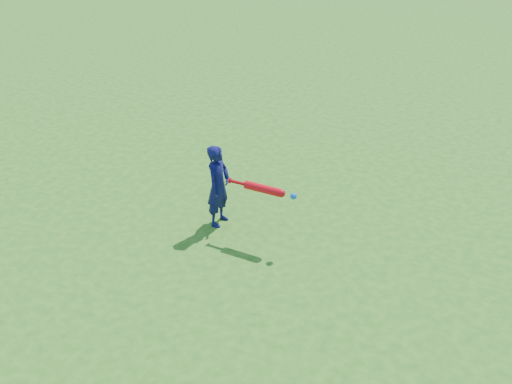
% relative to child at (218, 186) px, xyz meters
% --- Properties ---
extents(ground, '(80.00, 80.00, 0.00)m').
position_rel_child_xyz_m(ground, '(-0.13, -0.43, -0.51)').
color(ground, '#2B6D19').
rests_on(ground, ground).
extents(child, '(0.27, 0.39, 1.03)m').
position_rel_child_xyz_m(child, '(0.00, 0.00, 0.00)').
color(child, '#10114A').
rests_on(child, ground).
extents(bat_swing, '(0.84, 0.14, 0.10)m').
position_rel_child_xyz_m(bat_swing, '(0.65, -0.11, 0.14)').
color(bat_swing, red).
rests_on(bat_swing, ground).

